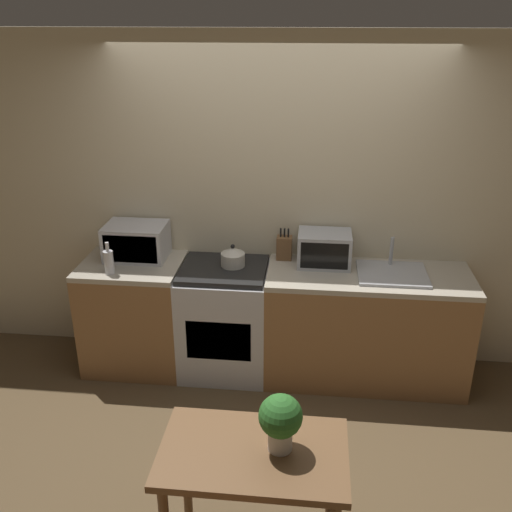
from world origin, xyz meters
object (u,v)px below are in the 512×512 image
Objects in this scene: stove_range at (225,319)px; bottle at (109,262)px; toaster_oven at (324,249)px; kettle at (233,257)px; microwave at (136,241)px; dining_table at (253,467)px.

bottle is at bearing -166.89° from stove_range.
toaster_oven reaches higher than bottle.
kettle is at bearing 32.45° from stove_range.
toaster_oven is at bearing 11.87° from bottle.
microwave reaches higher than stove_range.
stove_range is at bearing 103.64° from dining_table.
microwave is 0.34m from bottle.
microwave is (-0.78, 0.08, 0.06)m from kettle.
microwave is 2.22m from dining_table.
dining_table is (1.13, -1.87, -0.42)m from microwave.
toaster_oven is 0.43× the size of dining_table.
dining_table is (0.36, -1.79, -0.36)m from kettle.
bottle is at bearing -165.24° from kettle.
microwave is 1.91× the size of bottle.
bottle reaches higher than stove_range.
stove_range is 0.97m from toaster_oven.
dining_table is at bearing -78.76° from kettle.
microwave is at bearing 174.42° from kettle.
stove_range is 3.62× the size of bottle.
dining_table is (1.25, -1.55, -0.38)m from bottle.
stove_range is at bearing -9.54° from microwave.
bottle is 0.27× the size of dining_table.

